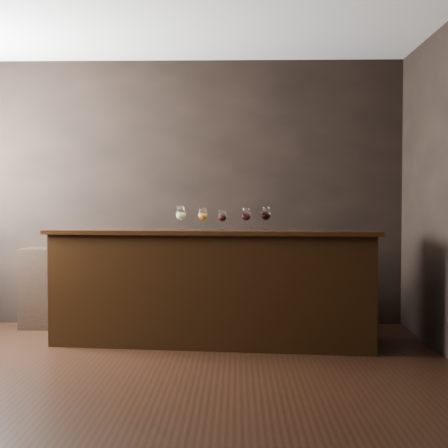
{
  "coord_description": "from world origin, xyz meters",
  "views": [
    {
      "loc": [
        0.75,
        -4.38,
        1.3
      ],
      "look_at": [
        0.64,
        1.29,
        1.1
      ],
      "focal_mm": 50.0,
      "sensor_mm": 36.0,
      "label": 1
    }
  ],
  "objects_px": {
    "bar_counter": "(212,289)",
    "glass_red_a": "(222,216)",
    "glass_amber": "(202,215)",
    "back_bar_shelf": "(133,288)",
    "glass_white": "(181,214)",
    "glass_red_b": "(246,215)",
    "glass_red_c": "(266,214)"
  },
  "relations": [
    {
      "from": "back_bar_shelf",
      "to": "glass_red_a",
      "type": "distance_m",
      "value": 1.42
    },
    {
      "from": "bar_counter",
      "to": "glass_amber",
      "type": "xyz_separation_m",
      "value": [
        -0.09,
        -0.02,
        0.68
      ]
    },
    {
      "from": "back_bar_shelf",
      "to": "glass_amber",
      "type": "xyz_separation_m",
      "value": [
        0.76,
        -0.75,
        0.77
      ]
    },
    {
      "from": "back_bar_shelf",
      "to": "glass_amber",
      "type": "bearing_deg",
      "value": -44.75
    },
    {
      "from": "back_bar_shelf",
      "to": "glass_red_b",
      "type": "distance_m",
      "value": 1.58
    },
    {
      "from": "glass_red_a",
      "to": "glass_red_c",
      "type": "distance_m",
      "value": 0.4
    },
    {
      "from": "glass_white",
      "to": "glass_amber",
      "type": "bearing_deg",
      "value": -2.34
    },
    {
      "from": "glass_amber",
      "to": "back_bar_shelf",
      "type": "bearing_deg",
      "value": 135.25
    },
    {
      "from": "glass_white",
      "to": "glass_amber",
      "type": "height_order",
      "value": "glass_white"
    },
    {
      "from": "bar_counter",
      "to": "glass_red_b",
      "type": "xyz_separation_m",
      "value": [
        0.31,
        -0.02,
        0.68
      ]
    },
    {
      "from": "glass_white",
      "to": "back_bar_shelf",
      "type": "bearing_deg",
      "value": 126.95
    },
    {
      "from": "glass_amber",
      "to": "glass_red_c",
      "type": "bearing_deg",
      "value": 2.49
    },
    {
      "from": "glass_amber",
      "to": "glass_red_b",
      "type": "relative_size",
      "value": 1.03
    },
    {
      "from": "bar_counter",
      "to": "back_bar_shelf",
      "type": "xyz_separation_m",
      "value": [
        -0.85,
        0.74,
        -0.09
      ]
    },
    {
      "from": "glass_red_a",
      "to": "glass_white",
      "type": "bearing_deg",
      "value": 179.29
    },
    {
      "from": "bar_counter",
      "to": "glass_white",
      "type": "height_order",
      "value": "glass_white"
    },
    {
      "from": "glass_red_c",
      "to": "glass_white",
      "type": "bearing_deg",
      "value": -178.75
    },
    {
      "from": "back_bar_shelf",
      "to": "glass_red_c",
      "type": "bearing_deg",
      "value": -28.6
    },
    {
      "from": "glass_red_b",
      "to": "back_bar_shelf",
      "type": "bearing_deg",
      "value": 146.95
    },
    {
      "from": "back_bar_shelf",
      "to": "glass_red_a",
      "type": "xyz_separation_m",
      "value": [
        0.94,
        -0.75,
        0.76
      ]
    },
    {
      "from": "glass_white",
      "to": "glass_amber",
      "type": "xyz_separation_m",
      "value": [
        0.2,
        -0.01,
        -0.01
      ]
    },
    {
      "from": "bar_counter",
      "to": "glass_red_c",
      "type": "bearing_deg",
      "value": 6.83
    },
    {
      "from": "bar_counter",
      "to": "back_bar_shelf",
      "type": "relative_size",
      "value": 1.26
    },
    {
      "from": "glass_red_b",
      "to": "glass_red_a",
      "type": "bearing_deg",
      "value": 179.4
    },
    {
      "from": "glass_amber",
      "to": "glass_red_b",
      "type": "height_order",
      "value": "glass_amber"
    },
    {
      "from": "back_bar_shelf",
      "to": "glass_white",
      "type": "relative_size",
      "value": 10.68
    },
    {
      "from": "bar_counter",
      "to": "glass_red_a",
      "type": "distance_m",
      "value": 0.67
    },
    {
      "from": "glass_white",
      "to": "glass_red_a",
      "type": "height_order",
      "value": "glass_white"
    },
    {
      "from": "bar_counter",
      "to": "glass_red_a",
      "type": "height_order",
      "value": "glass_red_a"
    },
    {
      "from": "glass_white",
      "to": "glass_red_c",
      "type": "height_order",
      "value": "glass_white"
    },
    {
      "from": "glass_red_a",
      "to": "glass_red_b",
      "type": "bearing_deg",
      "value": -0.6
    },
    {
      "from": "bar_counter",
      "to": "glass_white",
      "type": "bearing_deg",
      "value": -172.2
    }
  ]
}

